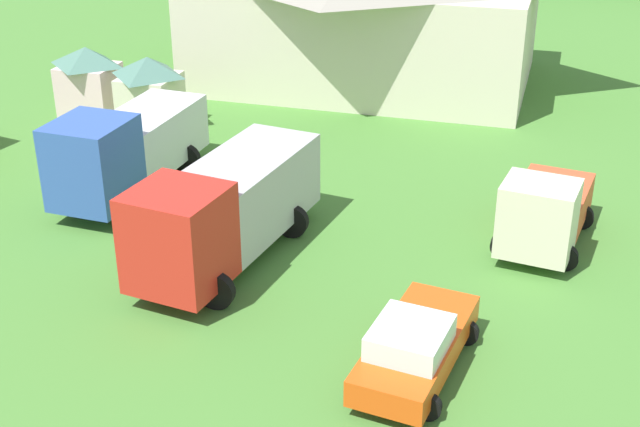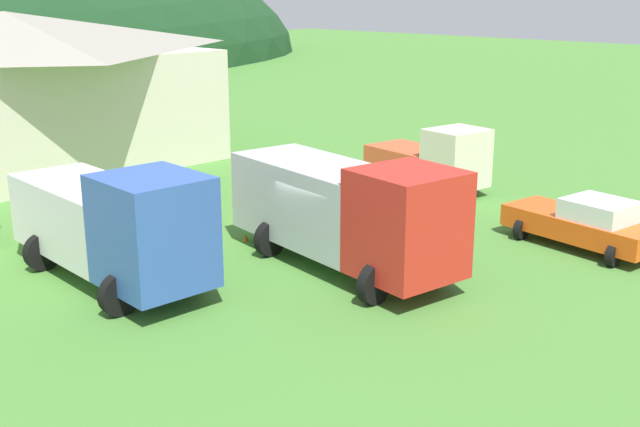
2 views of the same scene
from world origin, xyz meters
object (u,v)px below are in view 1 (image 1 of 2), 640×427
(box_truck_blue, at_px, (125,148))
(traffic_cone_near_pickup, at_px, (261,205))
(play_shed_pink, at_px, (89,81))
(crane_truck_red, at_px, (224,208))
(light_truck_cream, at_px, (544,211))
(service_pickup_orange, at_px, (415,346))
(play_shed_cream, at_px, (150,92))
(depot_building, at_px, (366,8))

(box_truck_blue, bearing_deg, traffic_cone_near_pickup, 97.18)
(box_truck_blue, bearing_deg, play_shed_pink, -139.11)
(play_shed_pink, xyz_separation_m, crane_truck_red, (10.80, -10.87, 0.19))
(light_truck_cream, relative_size, traffic_cone_near_pickup, 11.74)
(play_shed_pink, bearing_deg, crane_truck_red, -45.18)
(play_shed_pink, relative_size, light_truck_cream, 0.59)
(play_shed_pink, xyz_separation_m, service_pickup_orange, (17.44, -14.96, -0.81))
(service_pickup_orange, relative_size, traffic_cone_near_pickup, 11.09)
(play_shed_cream, distance_m, service_pickup_orange, 20.13)
(depot_building, height_order, light_truck_cream, depot_building)
(play_shed_pink, distance_m, box_truck_blue, 9.00)
(service_pickup_orange, xyz_separation_m, traffic_cone_near_pickup, (-6.97, 8.21, -0.83))
(light_truck_cream, xyz_separation_m, service_pickup_orange, (-2.64, -7.76, -0.46))
(box_truck_blue, distance_m, service_pickup_orange, 14.30)
(crane_truck_red, distance_m, service_pickup_orange, 7.86)
(crane_truck_red, height_order, light_truck_cream, crane_truck_red)
(service_pickup_orange, bearing_deg, depot_building, -155.86)
(depot_building, bearing_deg, play_shed_pink, -138.92)
(service_pickup_orange, distance_m, traffic_cone_near_pickup, 10.80)
(play_shed_cream, bearing_deg, depot_building, 53.83)
(play_shed_cream, height_order, light_truck_cream, play_shed_cream)
(traffic_cone_near_pickup, bearing_deg, box_truck_blue, -175.87)
(play_shed_pink, relative_size, service_pickup_orange, 0.62)
(play_shed_cream, xyz_separation_m, service_pickup_orange, (14.15, -14.30, -0.81))
(light_truck_cream, relative_size, service_pickup_orange, 1.06)
(depot_building, xyz_separation_m, light_truck_cream, (9.67, -16.27, -2.29))
(light_truck_cream, bearing_deg, play_shed_pink, -101.64)
(play_shed_cream, bearing_deg, light_truck_cream, -21.29)
(play_shed_cream, height_order, service_pickup_orange, play_shed_cream)
(box_truck_blue, height_order, light_truck_cream, box_truck_blue)
(box_truck_blue, relative_size, traffic_cone_near_pickup, 16.50)
(crane_truck_red, relative_size, traffic_cone_near_pickup, 17.87)
(traffic_cone_near_pickup, bearing_deg, play_shed_cream, 139.67)
(depot_building, bearing_deg, service_pickup_orange, -73.68)
(play_shed_pink, xyz_separation_m, light_truck_cream, (20.07, -7.20, -0.35))
(crane_truck_red, distance_m, traffic_cone_near_pickup, 4.52)
(depot_building, xyz_separation_m, play_shed_cream, (-7.11, -9.73, -1.95))
(depot_building, xyz_separation_m, play_shed_pink, (-10.40, -9.07, -1.94))
(box_truck_blue, bearing_deg, crane_truck_red, 57.59)
(play_shed_cream, height_order, play_shed_pink, play_shed_pink)
(play_shed_pink, relative_size, box_truck_blue, 0.42)
(play_shed_cream, xyz_separation_m, crane_truck_red, (7.51, -10.21, 0.19))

